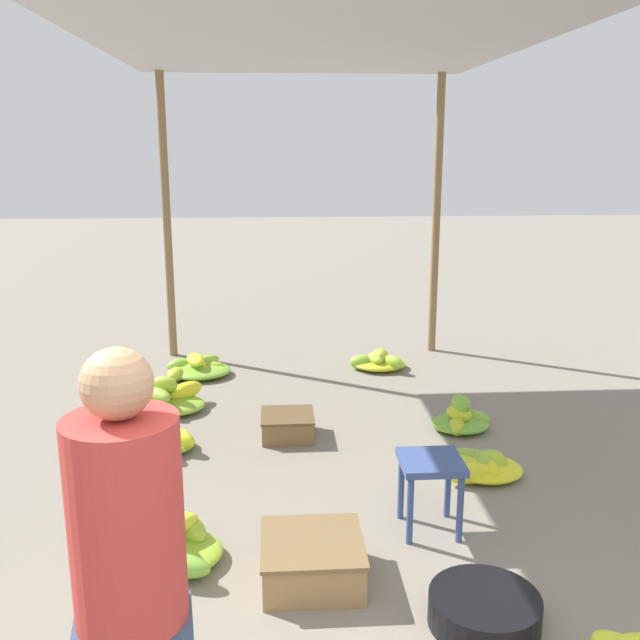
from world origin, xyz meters
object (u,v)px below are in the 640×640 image
at_px(banana_pile_left_2, 161,440).
at_px(banana_pile_left_0, 197,368).
at_px(banana_pile_left_1, 166,545).
at_px(vendor_foreground, 132,591).
at_px(crate_near, 312,560).
at_px(banana_pile_left_3, 170,399).
at_px(crate_mid, 288,425).
at_px(banana_pile_right_1, 482,466).
at_px(basin_black, 484,610).
at_px(stool, 431,473).
at_px(banana_pile_right_2, 378,362).
at_px(banana_pile_right_3, 461,420).

bearing_deg(banana_pile_left_2, banana_pile_left_0, 87.39).
distance_m(banana_pile_left_1, banana_pile_left_2, 1.40).
height_order(vendor_foreground, banana_pile_left_1, vendor_foreground).
xyz_separation_m(banana_pile_left_2, crate_near, (0.97, -1.61, 0.03)).
distance_m(banana_pile_left_0, banana_pile_left_3, 0.89).
distance_m(banana_pile_left_2, banana_pile_left_3, 0.80).
height_order(banana_pile_left_2, crate_mid, banana_pile_left_2).
relative_size(vendor_foreground, banana_pile_left_1, 2.46).
distance_m(banana_pile_right_1, crate_near, 1.57).
bearing_deg(basin_black, banana_pile_right_1, 74.10).
height_order(basin_black, banana_pile_right_1, banana_pile_right_1).
bearing_deg(banana_pile_left_3, banana_pile_left_2, -86.32).
bearing_deg(basin_black, banana_pile_left_2, 130.78).
bearing_deg(vendor_foreground, crate_mid, 80.23).
relative_size(stool, banana_pile_left_2, 0.86).
height_order(banana_pile_right_2, crate_near, crate_near).
distance_m(banana_pile_left_2, crate_mid, 0.91).
bearing_deg(banana_pile_right_2, banana_pile_left_0, -177.30).
bearing_deg(banana_pile_left_3, banana_pile_left_0, 81.75).
bearing_deg(stool, basin_black, -84.97).
relative_size(basin_black, banana_pile_left_3, 0.95).
height_order(banana_pile_left_3, banana_pile_right_2, banana_pile_left_3).
distance_m(banana_pile_left_3, banana_pile_right_1, 2.57).
height_order(banana_pile_right_1, banana_pile_right_3, banana_pile_right_3).
xyz_separation_m(vendor_foreground, crate_near, (0.60, 1.23, -0.70)).
height_order(vendor_foreground, banana_pile_right_3, vendor_foreground).
xyz_separation_m(vendor_foreground, banana_pile_left_1, (-0.14, 1.45, -0.72)).
distance_m(banana_pile_right_3, crate_near, 2.20).
height_order(banana_pile_left_3, banana_pile_right_1, banana_pile_left_3).
bearing_deg(banana_pile_right_2, crate_mid, -119.81).
distance_m(stool, banana_pile_right_3, 1.52).
relative_size(banana_pile_left_2, banana_pile_left_3, 0.95).
relative_size(banana_pile_left_2, banana_pile_right_1, 0.93).
height_order(stool, banana_pile_right_1, stool).
bearing_deg(crate_mid, banana_pile_right_2, 60.19).
xyz_separation_m(basin_black, banana_pile_left_0, (-1.65, 3.67, -0.00)).
bearing_deg(vendor_foreground, crate_near, 63.83).
bearing_deg(banana_pile_left_1, banana_pile_left_2, 99.34).
bearing_deg(vendor_foreground, banana_pile_left_1, 95.65).
xyz_separation_m(banana_pile_left_0, banana_pile_right_3, (2.13, -1.45, 0.01)).
height_order(banana_pile_left_1, banana_pile_right_3, banana_pile_left_1).
xyz_separation_m(banana_pile_right_3, crate_near, (-1.23, -1.83, 0.03)).
height_order(banana_pile_right_2, banana_pile_right_3, banana_pile_right_3).
relative_size(vendor_foreground, banana_pile_left_2, 3.12).
bearing_deg(banana_pile_left_0, vendor_foreground, -86.26).
height_order(banana_pile_left_0, banana_pile_right_2, banana_pile_left_0).
distance_m(vendor_foreground, basin_black, 1.75).
bearing_deg(banana_pile_left_1, banana_pile_right_1, 23.69).
bearing_deg(banana_pile_left_2, banana_pile_left_1, -80.66).
relative_size(banana_pile_left_3, banana_pile_right_2, 0.96).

